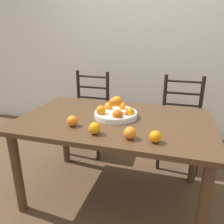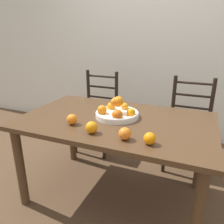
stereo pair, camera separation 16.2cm
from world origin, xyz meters
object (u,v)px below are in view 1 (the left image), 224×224
(fruit_bowl, at_px, (116,112))
(orange_loose_0, at_px, (95,128))
(orange_loose_2, at_px, (72,121))
(chair_left, at_px, (89,112))
(orange_loose_1, at_px, (130,133))
(orange_loose_3, at_px, (155,137))
(chair_right, at_px, (180,122))

(fruit_bowl, relative_size, orange_loose_0, 4.24)
(fruit_bowl, height_order, orange_loose_2, fruit_bowl)
(orange_loose_0, bearing_deg, chair_left, 114.54)
(orange_loose_1, relative_size, orange_loose_3, 1.06)
(orange_loose_2, relative_size, chair_left, 0.08)
(orange_loose_3, distance_m, chair_left, 1.40)
(orange_loose_0, distance_m, orange_loose_3, 0.39)
(fruit_bowl, xyz_separation_m, orange_loose_2, (-0.25, -0.26, -0.01))
(orange_loose_0, relative_size, orange_loose_3, 1.09)
(chair_left, relative_size, chair_right, 1.00)
(orange_loose_2, distance_m, orange_loose_3, 0.60)
(orange_loose_2, xyz_separation_m, chair_left, (-0.28, 0.96, -0.29))
(orange_loose_0, bearing_deg, orange_loose_1, -1.50)
(orange_loose_2, distance_m, chair_left, 1.04)
(orange_loose_0, xyz_separation_m, chair_left, (-0.48, 1.04, -0.29))
(orange_loose_0, distance_m, orange_loose_2, 0.22)
(fruit_bowl, height_order, orange_loose_0, fruit_bowl)
(chair_left, bearing_deg, orange_loose_3, -49.79)
(fruit_bowl, xyz_separation_m, chair_left, (-0.52, 0.70, -0.29))
(chair_right, bearing_deg, orange_loose_3, -99.16)
(chair_left, distance_m, chair_right, 1.04)
(orange_loose_2, relative_size, orange_loose_3, 1.05)
(fruit_bowl, bearing_deg, chair_right, 53.25)
(fruit_bowl, relative_size, chair_right, 0.36)
(fruit_bowl, xyz_separation_m, chair_right, (0.52, 0.70, -0.29))
(orange_loose_1, height_order, orange_loose_3, orange_loose_1)
(orange_loose_1, bearing_deg, chair_left, 124.12)
(fruit_bowl, xyz_separation_m, orange_loose_3, (0.35, -0.35, -0.01))
(fruit_bowl, height_order, orange_loose_1, fruit_bowl)
(orange_loose_2, bearing_deg, chair_right, 51.40)
(chair_right, bearing_deg, fruit_bowl, -126.42)
(orange_loose_0, relative_size, chair_right, 0.09)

